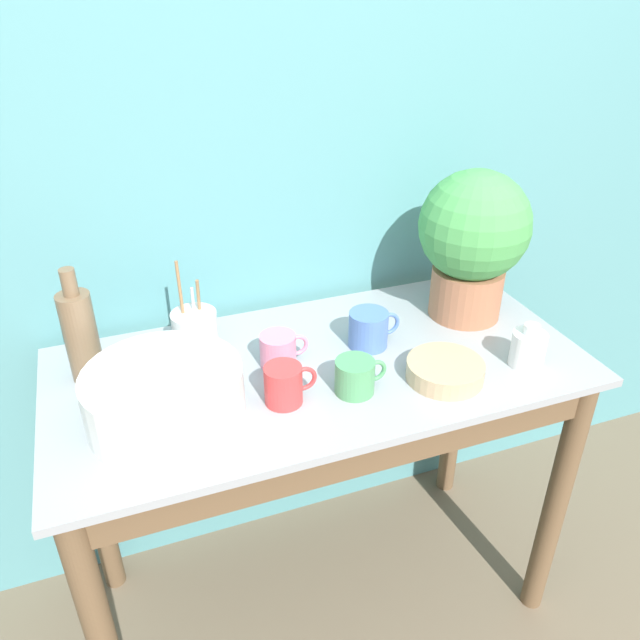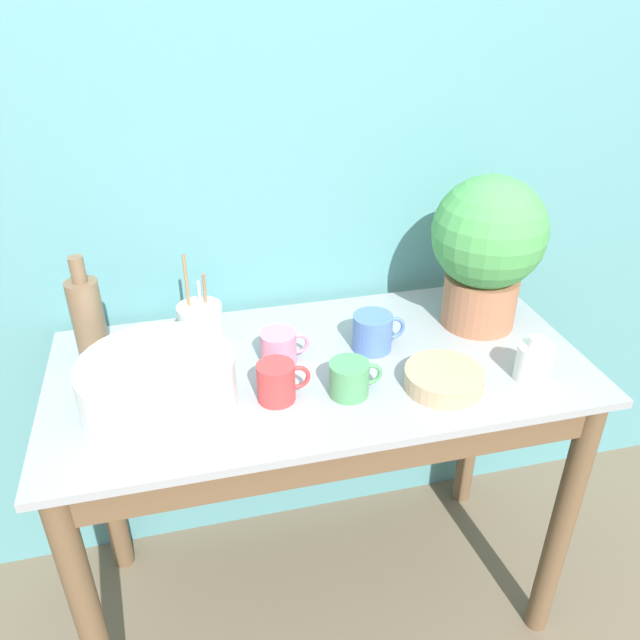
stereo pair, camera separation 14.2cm
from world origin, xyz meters
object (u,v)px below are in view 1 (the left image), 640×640
Objects in this scene: bowl_wash_large at (165,396)px; bottle_short at (528,348)px; potted_plant at (473,238)px; mug_green at (356,376)px; utensil_cup at (195,332)px; bottle_tall at (81,334)px; mug_pink at (279,350)px; mug_red at (284,384)px; mug_blue at (369,329)px; bowl_small_tan at (445,370)px.

bowl_wash_large is 2.99× the size of bottle_short.
mug_green is (-0.41, -0.22, -0.18)m from potted_plant.
bottle_tall is at bearing -176.20° from utensil_cup.
bottle_short is at bearing -24.25° from utensil_cup.
mug_green is at bearing -51.35° from mug_pink.
bottle_tall is 0.26m from utensil_cup.
utensil_cup reaches higher than bowl_wash_large.
bowl_wash_large reaches higher than bottle_short.
bottle_tall is at bearing 148.15° from mug_red.
bowl_wash_large is 2.45× the size of mug_blue.
potted_plant is at bearing 19.36° from mug_red.
bottle_tall is at bearing 177.37° from potted_plant.
bowl_wash_large is 0.30m from mug_pink.
potted_plant is 1.44× the size of bottle_tall.
bottle_tall is 0.61m from mug_green.
bottle_tall is 0.47m from mug_red.
bottle_tall is at bearing 171.42° from mug_blue.
bowl_wash_large is 1.84× the size of bowl_small_tan.
bowl_wash_large is 1.19× the size of bottle_tall.
bowl_wash_large reaches higher than bowl_small_tan.
bottle_short is 0.90× the size of mug_green.
mug_green is at bearing 174.02° from bottle_short.
mug_pink is at bearing 159.64° from bottle_short.
bottle_short is at bearing -6.21° from mug_red.
mug_blue is 0.55× the size of utensil_cup.
utensil_cup is at bearing 3.80° from bottle_tall.
utensil_cup is (-0.30, 0.28, 0.02)m from mug_green.
mug_blue is 0.23m from mug_pink.
potted_plant is at bearing 28.00° from mug_green.
mug_blue is 0.20m from mug_green.
utensil_cup reaches higher than mug_blue.
bottle_tall is 2.06× the size of mug_blue.
bottle_short reaches higher than mug_green.
potted_plant reaches higher than mug_red.
mug_blue is at bearing 1.24° from mug_pink.
mug_pink is at bearing -173.64° from potted_plant.
mug_pink reaches higher than bowl_small_tan.
bowl_wash_large is 0.26m from utensil_cup.
mug_red is at bearing -6.22° from bowl_wash_large.
bowl_small_tan is 0.59m from utensil_cup.
mug_pink is at bearing -178.76° from mug_blue.
bowl_small_tan is (0.21, -0.03, -0.02)m from mug_green.
bottle_short is at bearing -17.55° from bottle_tall.
mug_pink is at bearing 151.19° from bowl_small_tan.
mug_blue is 1.13× the size of mug_red.
mug_green is 0.21m from bowl_small_tan.
mug_green is at bearing -43.07° from utensil_cup.
mug_green is (-0.42, 0.04, -0.01)m from bottle_short.
mug_red reaches higher than mug_pink.
mug_pink is at bearing -35.07° from utensil_cup.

